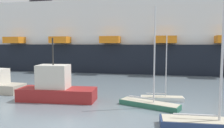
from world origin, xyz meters
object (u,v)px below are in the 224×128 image
sailboat_0 (149,102)px  sailboat_3 (162,97)px  sailboat_2 (211,122)px  channel_buoy_0 (50,80)px  fishing_boat_1 (56,88)px  cruise_ship (117,41)px

sailboat_0 → sailboat_3: bearing=86.0°
sailboat_2 → channel_buoy_0: (-22.13, 14.57, -0.11)m
sailboat_3 → fishing_boat_1: 11.77m
fishing_boat_1 → channel_buoy_0: fishing_boat_1 is taller
sailboat_2 → sailboat_3: (-3.85, 7.34, -0.16)m
sailboat_0 → sailboat_2: bearing=-24.5°
channel_buoy_0 → cruise_ship: cruise_ship is taller
fishing_boat_1 → cruise_ship: bearing=-96.2°
sailboat_3 → cruise_ship: cruise_ship is taller
fishing_boat_1 → cruise_ship: 30.76m
sailboat_0 → channel_buoy_0: size_ratio=5.30×
sailboat_0 → sailboat_3: size_ratio=1.35×
fishing_boat_1 → channel_buoy_0: bearing=-63.4°
sailboat_2 → fishing_boat_1: sailboat_2 is taller
sailboat_0 → channel_buoy_0: (-17.16, 10.10, -0.06)m
sailboat_2 → sailboat_3: bearing=111.0°
sailboat_0 → cruise_ship: cruise_ship is taller
channel_buoy_0 → sailboat_2: bearing=-33.4°
sailboat_3 → fishing_boat_1: bearing=-174.4°
channel_buoy_0 → sailboat_0: bearing=-30.5°
sailboat_3 → channel_buoy_0: (-18.28, 7.23, 0.05)m
cruise_ship → sailboat_3: bearing=-69.6°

